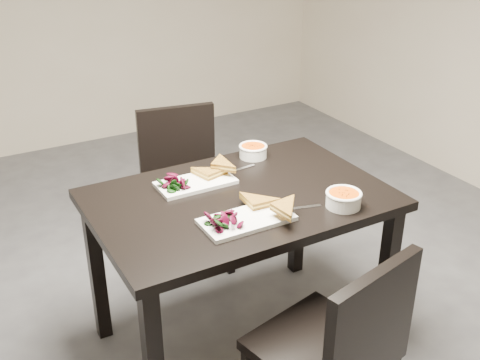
{
  "coord_description": "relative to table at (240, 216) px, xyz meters",
  "views": [
    {
      "loc": [
        -0.76,
        -2.08,
        1.85
      ],
      "look_at": [
        0.27,
        -0.25,
        0.82
      ],
      "focal_mm": 43.47,
      "sensor_mm": 36.0,
      "label": 1
    }
  ],
  "objects": [
    {
      "name": "plate_near",
      "position": [
        -0.08,
        -0.2,
        0.11
      ],
      "size": [
        0.35,
        0.17,
        0.02
      ],
      "primitive_type": "cube",
      "color": "white",
      "rests_on": "table"
    },
    {
      "name": "plate_far",
      "position": [
        -0.12,
        0.18,
        0.11
      ],
      "size": [
        0.33,
        0.16,
        0.02
      ],
      "primitive_type": "cube",
      "color": "white",
      "rests_on": "table"
    },
    {
      "name": "soup_bowl_far",
      "position": [
        0.24,
        0.31,
        0.13
      ],
      "size": [
        0.13,
        0.13,
        0.06
      ],
      "color": "white",
      "rests_on": "table"
    },
    {
      "name": "chair_near",
      "position": [
        0.0,
        -0.69,
        -0.17
      ],
      "size": [
        0.5,
        0.5,
        0.85
      ],
      "rotation": [
        0.0,
        0.0,
        0.22
      ],
      "color": "black",
      "rests_on": "ground"
    },
    {
      "name": "sandwich_far",
      "position": [
        -0.05,
        0.16,
        0.14
      ],
      "size": [
        0.19,
        0.16,
        0.05
      ],
      "primitive_type": null,
      "rotation": [
        0.0,
        0.0,
        0.25
      ],
      "color": "#A67522",
      "rests_on": "plate_far"
    },
    {
      "name": "salad_far",
      "position": [
        -0.22,
        0.18,
        0.14
      ],
      "size": [
        0.1,
        0.09,
        0.05
      ],
      "primitive_type": null,
      "color": "black",
      "rests_on": "plate_far"
    },
    {
      "name": "cutlery_far",
      "position": [
        0.11,
        0.22,
        0.1
      ],
      "size": [
        0.18,
        0.04,
        0.0
      ],
      "primitive_type": "cube",
      "rotation": [
        0.0,
        0.0,
        0.11
      ],
      "color": "silver",
      "rests_on": "table"
    },
    {
      "name": "table",
      "position": [
        0.0,
        0.0,
        0.0
      ],
      "size": [
        1.2,
        0.8,
        0.75
      ],
      "color": "black",
      "rests_on": "ground"
    },
    {
      "name": "soup_bowl_near",
      "position": [
        0.31,
        -0.28,
        0.14
      ],
      "size": [
        0.14,
        0.14,
        0.06
      ],
      "color": "white",
      "rests_on": "table"
    },
    {
      "name": "salad_near",
      "position": [
        -0.18,
        -0.2,
        0.14
      ],
      "size": [
        0.11,
        0.1,
        0.05
      ],
      "primitive_type": null,
      "color": "black",
      "rests_on": "plate_near"
    },
    {
      "name": "sandwich_near",
      "position": [
        -0.02,
        -0.19,
        0.14
      ],
      "size": [
        0.18,
        0.14,
        0.06
      ],
      "primitive_type": null,
      "rotation": [
        0.0,
        0.0,
        -0.06
      ],
      "color": "#A67522",
      "rests_on": "plate_near"
    },
    {
      "name": "cutlery_near",
      "position": [
        0.15,
        -0.21,
        0.1
      ],
      "size": [
        0.18,
        0.06,
        0.0
      ],
      "primitive_type": "cube",
      "rotation": [
        0.0,
        0.0,
        -0.26
      ],
      "color": "silver",
      "rests_on": "table"
    },
    {
      "name": "ground",
      "position": [
        -0.27,
        0.25,
        -0.65
      ],
      "size": [
        5.0,
        5.0,
        0.0
      ],
      "primitive_type": "plane",
      "color": "#47474C",
      "rests_on": "ground"
    },
    {
      "name": "chair_far",
      "position": [
        0.08,
        0.77,
        -0.17
      ],
      "size": [
        0.49,
        0.49,
        0.85
      ],
      "rotation": [
        0.0,
        0.0,
        -0.18
      ],
      "color": "black",
      "rests_on": "ground"
    }
  ]
}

